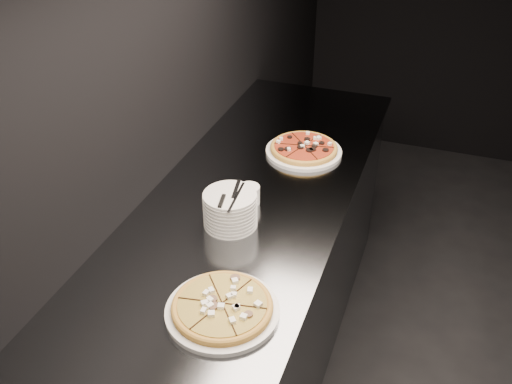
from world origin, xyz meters
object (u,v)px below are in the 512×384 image
(counter, at_px, (241,302))
(ramekin, at_px, (249,194))
(pizza_mushroom, at_px, (222,308))
(pizza_tomato, at_px, (304,149))
(cutlery, at_px, (230,196))
(plate_stack, at_px, (230,209))

(counter, bearing_deg, ramekin, 79.12)
(pizza_mushroom, xyz_separation_m, pizza_tomato, (-0.04, 1.00, -0.00))
(pizza_tomato, bearing_deg, counter, -101.50)
(counter, xyz_separation_m, pizza_tomato, (0.10, 0.50, 0.48))
(cutlery, bearing_deg, pizza_tomato, 69.78)
(pizza_mushroom, height_order, ramekin, ramekin)
(counter, bearing_deg, cutlery, -86.64)
(pizza_mushroom, bearing_deg, plate_stack, 108.91)
(pizza_tomato, height_order, plate_stack, plate_stack)
(counter, distance_m, pizza_mushroom, 0.71)
(pizza_tomato, height_order, cutlery, cutlery)
(pizza_tomato, distance_m, cutlery, 0.62)
(pizza_mushroom, height_order, plate_stack, plate_stack)
(plate_stack, height_order, ramekin, plate_stack)
(cutlery, bearing_deg, plate_stack, 106.50)
(counter, relative_size, ramekin, 30.36)
(ramekin, bearing_deg, plate_stack, -95.45)
(pizza_mushroom, height_order, cutlery, cutlery)
(pizza_mushroom, relative_size, plate_stack, 1.83)
(plate_stack, bearing_deg, pizza_tomato, 79.97)
(pizza_mushroom, bearing_deg, ramekin, 102.72)
(pizza_mushroom, bearing_deg, pizza_tomato, 92.18)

